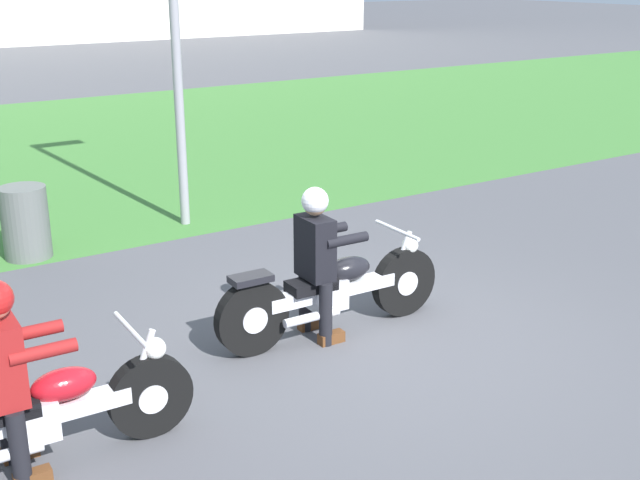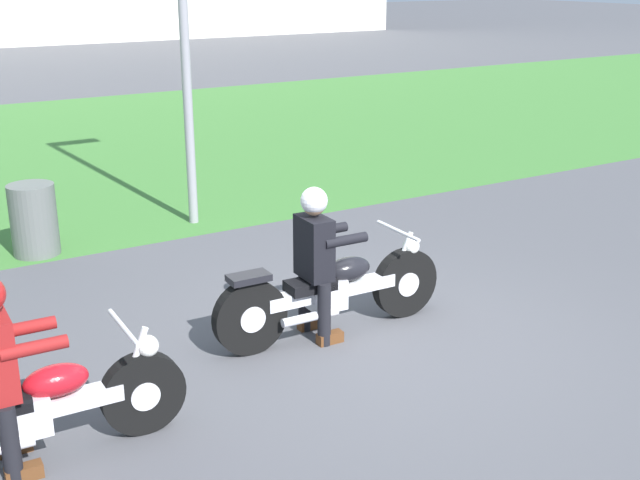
% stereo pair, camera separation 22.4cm
% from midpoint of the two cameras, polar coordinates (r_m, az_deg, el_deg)
% --- Properties ---
extents(ground, '(120.00, 120.00, 0.00)m').
position_cam_midpoint_polar(ground, '(7.33, 3.12, -7.52)').
color(ground, '#4C4C51').
extents(grass_verge, '(60.00, 12.00, 0.01)m').
position_cam_midpoint_polar(grass_verge, '(15.90, -18.28, 5.98)').
color(grass_verge, '#3D7533').
rests_on(grass_verge, ground).
extents(motorcycle_lead, '(2.32, 0.66, 0.90)m').
position_cam_midpoint_polar(motorcycle_lead, '(7.44, 0.04, -3.66)').
color(motorcycle_lead, black).
rests_on(motorcycle_lead, ground).
extents(rider_lead, '(0.56, 0.48, 1.42)m').
position_cam_midpoint_polar(rider_lead, '(7.21, -1.11, -0.80)').
color(rider_lead, black).
rests_on(rider_lead, ground).
extents(motorcycle_follow, '(2.16, 0.66, 0.87)m').
position_cam_midpoint_polar(motorcycle_follow, '(5.89, -20.02, -11.50)').
color(motorcycle_follow, black).
rests_on(motorcycle_follow, ground).
extents(rider_follow, '(0.56, 0.48, 1.39)m').
position_cam_midpoint_polar(rider_follow, '(5.68, -22.17, -8.08)').
color(rider_follow, black).
rests_on(rider_follow, ground).
extents(trash_can, '(0.54, 0.54, 0.85)m').
position_cam_midpoint_polar(trash_can, '(10.02, -20.52, 1.15)').
color(trash_can, '#595E5B').
rests_on(trash_can, ground).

